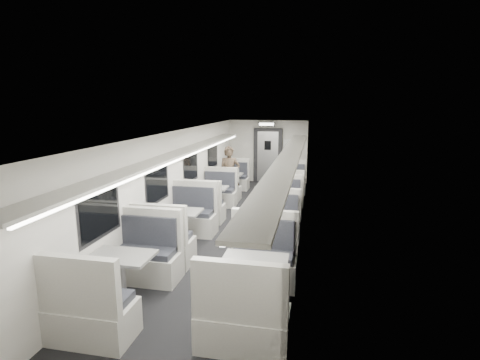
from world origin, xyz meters
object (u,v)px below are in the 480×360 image
at_px(vestibule_door, 268,156).
at_px(exit_sign, 267,124).
at_px(booth_left_c, 179,228).
at_px(booth_right_d, 254,284).
at_px(booth_right_c, 272,235).
at_px(passenger, 229,175).
at_px(booth_right_b, 282,207).
at_px(booth_left_d, 122,279).
at_px(booth_right_a, 289,187).
at_px(booth_left_a, 230,184).
at_px(booth_left_b, 212,200).

distance_m(vestibule_door, exit_sign, 1.33).
relative_size(booth_left_c, booth_right_d, 0.99).
height_order(booth_right_c, passenger, passenger).
bearing_deg(booth_right_b, booth_right_d, -90.00).
distance_m(booth_left_d, vestibule_door, 9.52).
bearing_deg(booth_right_a, vestibule_door, 112.41).
height_order(booth_right_c, vestibule_door, vestibule_door).
distance_m(booth_left_a, booth_left_c, 4.85).
bearing_deg(booth_left_d, passenger, 87.71).
height_order(booth_right_b, booth_right_d, booth_right_d).
distance_m(booth_left_c, booth_left_d, 2.41).
bearing_deg(booth_right_c, booth_right_a, 90.00).
height_order(booth_right_d, exit_sign, exit_sign).
relative_size(booth_left_b, booth_left_d, 0.91).
height_order(booth_left_b, booth_right_c, booth_right_c).
bearing_deg(booth_right_d, booth_left_a, 105.90).
xyz_separation_m(booth_right_b, passenger, (-1.75, 1.35, 0.53)).
distance_m(booth_left_a, booth_right_c, 5.17).
bearing_deg(booth_right_d, booth_right_a, 90.00).
distance_m(booth_left_c, vestibule_door, 7.14).
distance_m(booth_left_c, booth_right_d, 2.95).
relative_size(booth_left_a, booth_right_c, 0.94).
relative_size(booth_right_b, booth_right_d, 0.83).
bearing_deg(booth_right_d, booth_right_c, 90.00).
bearing_deg(passenger, booth_left_c, -103.06).
height_order(booth_right_a, booth_right_d, booth_right_d).
bearing_deg(vestibule_door, booth_left_c, -98.08).
xyz_separation_m(booth_left_b, booth_left_c, (0.00, -2.62, 0.03)).
xyz_separation_m(booth_right_b, booth_right_c, (0.00, -2.32, 0.04)).
relative_size(booth_left_d, booth_right_b, 1.20).
height_order(booth_right_d, passenger, passenger).
bearing_deg(booth_right_d, booth_left_c, 132.69).
bearing_deg(booth_right_c, exit_sign, 98.79).
bearing_deg(booth_left_a, booth_right_b, -50.79).
height_order(booth_left_c, vestibule_door, vestibule_door).
bearing_deg(booth_left_d, booth_right_a, 74.10).
relative_size(booth_right_b, vestibule_door, 0.93).
xyz_separation_m(booth_right_a, exit_sign, (-1.00, 1.94, 1.90)).
relative_size(booth_left_d, booth_right_d, 0.99).
xyz_separation_m(passenger, exit_sign, (0.75, 2.80, 1.40)).
relative_size(booth_left_b, booth_right_b, 1.09).
distance_m(booth_left_a, booth_right_b, 3.16).
height_order(booth_right_a, booth_right_b, booth_right_a).
bearing_deg(passenger, vestibule_door, 67.80).
height_order(booth_left_b, vestibule_door, vestibule_door).
height_order(booth_right_a, passenger, passenger).
xyz_separation_m(booth_left_d, booth_right_a, (2.00, 7.02, -0.04)).
bearing_deg(booth_left_c, booth_left_a, 90.00).
bearing_deg(booth_right_c, passenger, 115.55).
distance_m(booth_left_a, booth_left_d, 7.26).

